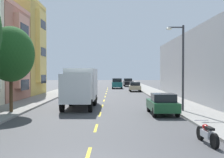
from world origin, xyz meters
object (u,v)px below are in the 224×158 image
object	(u,v)px
parked_pickup_black	(129,83)
parked_hatchback_champagne	(135,87)
parked_sedan_silver	(82,86)
moving_teal_sedan	(118,83)
parked_sedan_orange	(86,84)
parked_motorcycle	(208,134)
street_tree_second	(12,54)
parked_hatchback_forest	(163,104)
street_lamp	(182,61)
delivery_box_truck	(82,85)

from	to	relation	value
parked_pickup_black	parked_hatchback_champagne	bearing A→B (deg)	-89.90
parked_sedan_silver	moving_teal_sedan	bearing A→B (deg)	46.77
parked_hatchback_champagne	parked_sedan_orange	world-z (taller)	parked_hatchback_champagne
parked_pickup_black	parked_sedan_silver	size ratio (longest dim) A/B	1.18
parked_pickup_black	parked_motorcycle	xyz separation A→B (m)	(0.29, -50.89, -0.42)
street_tree_second	parked_hatchback_forest	bearing A→B (deg)	-2.27
street_tree_second	parked_sedan_silver	bearing A→B (deg)	85.62
parked_hatchback_champagne	parked_hatchback_forest	xyz separation A→B (m)	(-0.09, -25.06, 0.00)
parked_pickup_black	moving_teal_sedan	world-z (taller)	moving_teal_sedan
parked_hatchback_champagne	parked_hatchback_forest	world-z (taller)	same
street_lamp	parked_motorcycle	xyz separation A→B (m)	(-1.19, -9.27, -3.41)
parked_hatchback_champagne	parked_motorcycle	bearing A→B (deg)	-89.55
parked_hatchback_forest	street_tree_second	bearing A→B (deg)	177.73
street_lamp	parked_sedan_orange	world-z (taller)	street_lamp
street_tree_second	street_lamp	distance (m)	12.36
parked_hatchback_champagne	parked_sedan_silver	distance (m)	9.13
street_lamp	delivery_box_truck	world-z (taller)	street_lamp
parked_hatchback_forest	moving_teal_sedan	bearing A→B (deg)	94.37
street_lamp	parked_sedan_orange	distance (m)	34.87
parked_pickup_black	parked_sedan_orange	xyz separation A→B (m)	(-8.72, -8.41, -0.08)
delivery_box_truck	parked_motorcycle	size ratio (longest dim) A/B	3.59
parked_sedan_orange	parked_motorcycle	size ratio (longest dim) A/B	2.19
street_lamp	parked_sedan_orange	xyz separation A→B (m)	(-10.20, 33.21, -3.07)
street_lamp	parked_hatchback_champagne	size ratio (longest dim) A/B	1.56
moving_teal_sedan	parked_motorcycle	size ratio (longest dim) A/B	2.34
street_tree_second	parked_motorcycle	bearing A→B (deg)	-37.86
parked_sedan_silver	parked_sedan_orange	distance (m)	6.81
delivery_box_truck	parked_sedan_orange	xyz separation A→B (m)	(-2.47, 30.04, -1.13)
delivery_box_truck	parked_sedan_silver	bearing A→B (deg)	96.22
parked_hatchback_champagne	parked_sedan_silver	bearing A→B (deg)	164.99
delivery_box_truck	parked_sedan_orange	size ratio (longest dim) A/B	1.64
moving_teal_sedan	parked_hatchback_forest	bearing A→B (deg)	-85.63
parked_pickup_black	parked_motorcycle	world-z (taller)	parked_pickup_black
parked_hatchback_forest	moving_teal_sedan	world-z (taller)	moving_teal_sedan
parked_sedan_silver	parked_sedan_orange	bearing A→B (deg)	89.44
parked_pickup_black	parked_hatchback_forest	world-z (taller)	parked_pickup_black
street_tree_second	parked_sedan_silver	size ratio (longest dim) A/B	1.35
delivery_box_truck	parked_hatchback_champagne	xyz separation A→B (m)	(6.29, 20.86, -1.12)
parked_sedan_silver	parked_hatchback_forest	size ratio (longest dim) A/B	1.13
street_lamp	parked_hatchback_forest	xyz separation A→B (m)	(-1.54, -1.03, -3.07)
parked_pickup_black	parked_hatchback_champagne	distance (m)	17.59
parked_hatchback_champagne	street_lamp	bearing A→B (deg)	-86.55
delivery_box_truck	parked_pickup_black	size ratio (longest dim) A/B	1.38
parked_hatchback_champagne	parked_sedan_silver	xyz separation A→B (m)	(-8.82, 2.36, -0.01)
delivery_box_truck	moving_teal_sedan	xyz separation A→B (m)	(3.60, 29.75, -0.89)
delivery_box_truck	moving_teal_sedan	world-z (taller)	delivery_box_truck
parked_hatchback_champagne	parked_motorcycle	world-z (taller)	parked_hatchback_champagne
delivery_box_truck	parked_sedan_silver	world-z (taller)	delivery_box_truck
street_lamp	moving_teal_sedan	world-z (taller)	street_lamp
parked_motorcycle	moving_teal_sedan	bearing A→B (deg)	94.00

